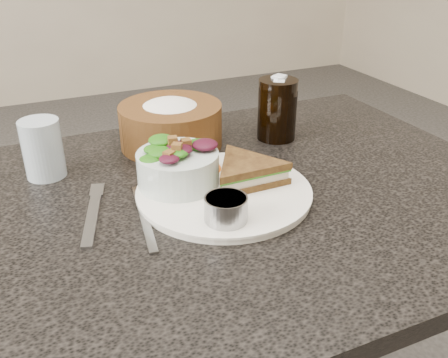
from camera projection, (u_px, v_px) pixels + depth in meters
dinner_plate at (224, 193)px, 0.79m from camera, size 0.27×0.27×0.01m
sandwich at (246, 172)px, 0.79m from camera, size 0.15×0.15×0.04m
salad_bowl at (178, 163)px, 0.78m from camera, size 0.14×0.14×0.08m
dressing_ramekin at (226, 209)px, 0.69m from camera, size 0.08×0.08×0.04m
orange_wedge at (200, 160)px, 0.84m from camera, size 0.09×0.09×0.03m
fork at (92, 216)px, 0.73m from camera, size 0.06×0.16×0.00m
knife at (144, 217)px, 0.73m from camera, size 0.04×0.19×0.00m
bread_basket at (171, 118)px, 0.95m from camera, size 0.25×0.25×0.11m
cola_glass at (277, 107)px, 0.97m from camera, size 0.08×0.08×0.13m
water_glass at (43, 149)px, 0.83m from camera, size 0.07×0.07×0.10m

